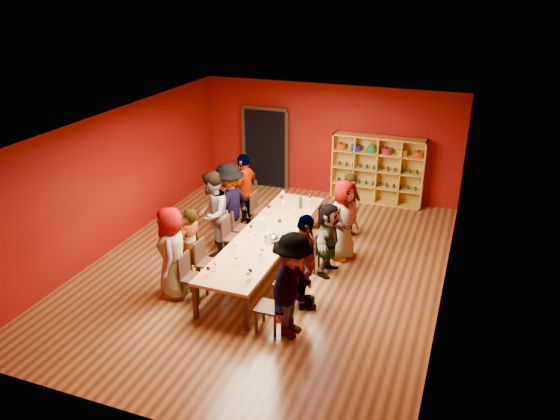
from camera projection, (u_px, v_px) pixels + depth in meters
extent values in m
cube|color=#563116|center=(267.00, 267.00, 11.37)|extent=(7.10, 9.10, 0.02)
cube|color=#6A0905|center=(329.00, 140.00, 14.64)|extent=(7.10, 0.02, 3.00)
cube|color=#6A0905|center=(135.00, 327.00, 6.89)|extent=(7.10, 0.02, 3.00)
cube|color=#6A0905|center=(118.00, 179.00, 11.89)|extent=(0.02, 9.10, 3.00)
cube|color=#6A0905|center=(451.00, 226.00, 9.64)|extent=(0.02, 9.10, 3.00)
cube|color=silver|center=(266.00, 125.00, 10.17)|extent=(7.10, 9.10, 0.02)
cube|color=#AA7E47|center=(267.00, 235.00, 11.08)|extent=(1.10, 4.50, 0.06)
cube|color=black|center=(195.00, 302.00, 9.52)|extent=(0.08, 0.08, 0.69)
cube|color=black|center=(282.00, 209.00, 13.25)|extent=(0.08, 0.08, 0.69)
cube|color=black|center=(247.00, 313.00, 9.20)|extent=(0.08, 0.08, 0.69)
cube|color=black|center=(320.00, 215.00, 12.93)|extent=(0.08, 0.08, 0.69)
cube|color=black|center=(266.00, 148.00, 15.32)|extent=(1.20, 0.14, 2.20)
cube|color=black|center=(265.00, 108.00, 14.80)|extent=(1.32, 0.06, 0.10)
cube|color=black|center=(244.00, 147.00, 15.47)|extent=(0.10, 0.06, 2.20)
cube|color=black|center=(287.00, 151.00, 15.05)|extent=(0.10, 0.06, 2.20)
cube|color=#B98E29|center=(334.00, 165.00, 14.61)|extent=(0.04, 0.40, 1.80)
cube|color=#B98E29|center=(424.00, 175.00, 13.86)|extent=(0.04, 0.40, 1.80)
cube|color=#B98E29|center=(380.00, 137.00, 13.88)|extent=(2.40, 0.40, 0.04)
cube|color=#B98E29|center=(375.00, 201.00, 14.58)|extent=(2.40, 0.40, 0.04)
cube|color=#B98E29|center=(379.00, 168.00, 14.40)|extent=(2.40, 0.02, 1.80)
cube|color=#B98E29|center=(376.00, 186.00, 14.41)|extent=(2.36, 0.38, 0.03)
cube|color=#B98E29|center=(377.00, 170.00, 14.23)|extent=(2.36, 0.38, 0.03)
cube|color=#B98E29|center=(379.00, 153.00, 14.06)|extent=(2.36, 0.38, 0.03)
cube|color=#B98E29|center=(355.00, 167.00, 14.43)|extent=(0.03, 0.38, 1.76)
cube|color=#B98E29|center=(377.00, 170.00, 14.23)|extent=(0.03, 0.38, 1.76)
cube|color=#B98E29|center=(401.00, 173.00, 14.04)|extent=(0.03, 0.38, 1.76)
cylinder|color=red|center=(341.00, 146.00, 14.34)|extent=(0.26, 0.26, 0.15)
sphere|color=black|center=(341.00, 143.00, 14.30)|extent=(0.05, 0.05, 0.05)
cylinder|color=#151D96|center=(356.00, 148.00, 14.21)|extent=(0.26, 0.26, 0.15)
sphere|color=black|center=(356.00, 144.00, 14.17)|extent=(0.05, 0.05, 0.05)
cylinder|color=#1B6D28|center=(371.00, 151.00, 14.10)|extent=(0.26, 0.26, 0.08)
cone|color=#1B6D28|center=(372.00, 145.00, 14.04)|extent=(0.24, 0.24, 0.22)
cylinder|color=#A5121F|center=(387.00, 151.00, 13.96)|extent=(0.26, 0.26, 0.15)
sphere|color=black|center=(387.00, 147.00, 13.92)|extent=(0.05, 0.05, 0.05)
cylinder|color=gold|center=(402.00, 153.00, 13.83)|extent=(0.26, 0.26, 0.15)
sphere|color=black|center=(403.00, 149.00, 13.79)|extent=(0.05, 0.05, 0.05)
cylinder|color=red|center=(418.00, 154.00, 13.70)|extent=(0.26, 0.26, 0.15)
sphere|color=black|center=(419.00, 151.00, 13.66)|extent=(0.05, 0.05, 0.05)
cylinder|color=black|center=(339.00, 179.00, 14.71)|extent=(0.07, 0.07, 0.10)
cylinder|color=black|center=(346.00, 180.00, 14.66)|extent=(0.07, 0.07, 0.10)
cylinder|color=black|center=(352.00, 181.00, 14.60)|extent=(0.07, 0.07, 0.10)
cylinder|color=black|center=(359.00, 182.00, 14.54)|extent=(0.07, 0.07, 0.10)
cylinder|color=black|center=(366.00, 182.00, 14.48)|extent=(0.07, 0.07, 0.10)
cylinder|color=black|center=(373.00, 183.00, 14.42)|extent=(0.07, 0.07, 0.10)
cylinder|color=black|center=(380.00, 184.00, 14.36)|extent=(0.07, 0.07, 0.10)
cylinder|color=black|center=(387.00, 185.00, 14.30)|extent=(0.07, 0.07, 0.10)
cylinder|color=black|center=(394.00, 186.00, 14.24)|extent=(0.07, 0.07, 0.10)
cylinder|color=black|center=(401.00, 187.00, 14.18)|extent=(0.07, 0.07, 0.10)
cylinder|color=black|center=(408.00, 188.00, 14.12)|extent=(0.07, 0.07, 0.10)
cylinder|color=black|center=(415.00, 189.00, 14.06)|extent=(0.07, 0.07, 0.10)
cylinder|color=black|center=(340.00, 163.00, 14.54)|extent=(0.07, 0.07, 0.10)
cylinder|color=black|center=(346.00, 164.00, 14.48)|extent=(0.07, 0.07, 0.10)
cylinder|color=black|center=(353.00, 165.00, 14.42)|extent=(0.07, 0.07, 0.10)
cylinder|color=black|center=(360.00, 166.00, 14.36)|extent=(0.07, 0.07, 0.10)
cylinder|color=black|center=(367.00, 166.00, 14.30)|extent=(0.07, 0.07, 0.10)
cylinder|color=black|center=(374.00, 167.00, 14.24)|extent=(0.07, 0.07, 0.10)
cylinder|color=black|center=(381.00, 168.00, 14.18)|extent=(0.07, 0.07, 0.10)
cylinder|color=black|center=(388.00, 169.00, 14.12)|extent=(0.07, 0.07, 0.10)
cylinder|color=black|center=(395.00, 170.00, 14.06)|extent=(0.07, 0.07, 0.10)
cylinder|color=black|center=(403.00, 170.00, 14.00)|extent=(0.07, 0.07, 0.10)
cylinder|color=black|center=(410.00, 171.00, 13.94)|extent=(0.07, 0.07, 0.10)
cylinder|color=black|center=(417.00, 172.00, 13.88)|extent=(0.07, 0.07, 0.10)
cube|color=black|center=(194.00, 278.00, 10.09)|extent=(0.42, 0.42, 0.04)
cube|color=black|center=(184.00, 265.00, 10.05)|extent=(0.04, 0.40, 0.44)
cube|color=black|center=(182.00, 291.00, 10.08)|extent=(0.04, 0.04, 0.41)
cube|color=black|center=(198.00, 295.00, 9.97)|extent=(0.04, 0.04, 0.41)
cube|color=black|center=(191.00, 283.00, 10.38)|extent=(0.04, 0.04, 0.41)
cube|color=black|center=(207.00, 286.00, 10.27)|extent=(0.04, 0.04, 0.41)
imported|color=#131836|center=(172.00, 253.00, 10.04)|extent=(0.78, 0.98, 1.77)
cube|color=black|center=(209.00, 263.00, 10.60)|extent=(0.42, 0.42, 0.04)
cube|color=black|center=(199.00, 251.00, 10.57)|extent=(0.04, 0.40, 0.44)
cube|color=black|center=(198.00, 276.00, 10.60)|extent=(0.04, 0.04, 0.41)
cube|color=black|center=(213.00, 279.00, 10.49)|extent=(0.04, 0.04, 0.41)
cube|color=black|center=(206.00, 268.00, 10.89)|extent=(0.04, 0.04, 0.41)
cube|color=black|center=(221.00, 271.00, 10.78)|extent=(0.04, 0.04, 0.41)
imported|color=#4B4B50|center=(190.00, 245.00, 10.59)|extent=(0.56, 0.66, 1.53)
cube|color=black|center=(234.00, 238.00, 11.61)|extent=(0.42, 0.42, 0.04)
cube|color=black|center=(226.00, 227.00, 11.58)|extent=(0.04, 0.40, 0.44)
cube|color=black|center=(224.00, 250.00, 11.61)|extent=(0.04, 0.04, 0.41)
cube|color=black|center=(239.00, 252.00, 11.50)|extent=(0.04, 0.04, 0.41)
cube|color=black|center=(231.00, 243.00, 11.90)|extent=(0.04, 0.04, 0.41)
cube|color=black|center=(245.00, 245.00, 11.79)|extent=(0.04, 0.04, 0.41)
imported|color=#6187C7|center=(212.00, 214.00, 11.57)|extent=(0.68, 0.99, 1.86)
cube|color=black|center=(244.00, 229.00, 12.05)|extent=(0.42, 0.42, 0.04)
cube|color=black|center=(236.00, 218.00, 12.01)|extent=(0.04, 0.40, 0.44)
cube|color=black|center=(234.00, 240.00, 12.04)|extent=(0.04, 0.04, 0.41)
cube|color=black|center=(248.00, 242.00, 11.94)|extent=(0.04, 0.04, 0.41)
cube|color=black|center=(240.00, 233.00, 12.34)|extent=(0.04, 0.04, 0.41)
cube|color=black|center=(254.00, 236.00, 12.23)|extent=(0.04, 0.04, 0.41)
imported|color=#5276A9|center=(229.00, 205.00, 11.95)|extent=(0.72, 1.30, 1.89)
cube|color=black|center=(261.00, 211.00, 12.93)|extent=(0.42, 0.42, 0.04)
cube|color=black|center=(254.00, 201.00, 12.89)|extent=(0.04, 0.40, 0.44)
cube|color=black|center=(252.00, 222.00, 12.92)|extent=(0.04, 0.04, 0.41)
cube|color=black|center=(265.00, 224.00, 12.81)|extent=(0.04, 0.04, 0.41)
cube|color=black|center=(258.00, 216.00, 13.22)|extent=(0.04, 0.04, 0.41)
cube|color=black|center=(271.00, 218.00, 13.11)|extent=(0.04, 0.04, 0.41)
imported|color=#4D4D52|center=(245.00, 191.00, 12.87)|extent=(0.59, 1.10, 1.81)
cube|color=black|center=(269.00, 307.00, 9.21)|extent=(0.42, 0.42, 0.04)
cube|color=black|center=(280.00, 297.00, 9.05)|extent=(0.04, 0.40, 0.44)
cube|color=black|center=(256.00, 322.00, 9.20)|extent=(0.04, 0.04, 0.41)
cube|color=black|center=(275.00, 326.00, 9.09)|extent=(0.04, 0.04, 0.41)
cube|color=black|center=(264.00, 311.00, 9.50)|extent=(0.04, 0.04, 0.41)
cube|color=black|center=(282.00, 315.00, 9.39)|extent=(0.04, 0.04, 0.41)
imported|color=#141A37|center=(293.00, 286.00, 8.87)|extent=(0.63, 1.26, 1.87)
cube|color=black|center=(287.00, 282.00, 9.95)|extent=(0.42, 0.42, 0.04)
cube|color=black|center=(297.00, 273.00, 9.80)|extent=(0.04, 0.40, 0.44)
cube|color=black|center=(275.00, 296.00, 9.95)|extent=(0.04, 0.04, 0.41)
cube|color=black|center=(292.00, 299.00, 9.84)|extent=(0.04, 0.04, 0.41)
cube|color=black|center=(281.00, 286.00, 10.24)|extent=(0.04, 0.04, 0.41)
cube|color=black|center=(298.00, 290.00, 10.14)|extent=(0.04, 0.04, 0.41)
imported|color=silver|center=(305.00, 262.00, 9.66)|extent=(0.87, 1.17, 1.82)
cube|color=black|center=(309.00, 250.00, 11.10)|extent=(0.42, 0.42, 0.04)
cube|color=black|center=(318.00, 241.00, 10.94)|extent=(0.04, 0.40, 0.44)
cube|color=black|center=(298.00, 262.00, 11.10)|extent=(0.04, 0.04, 0.41)
cube|color=black|center=(314.00, 265.00, 10.99)|extent=(0.04, 0.04, 0.41)
cube|color=black|center=(303.00, 255.00, 11.39)|extent=(0.04, 0.04, 0.41)
cube|color=black|center=(319.00, 258.00, 11.28)|extent=(0.04, 0.04, 0.41)
imported|color=#C78593|center=(329.00, 239.00, 10.84)|extent=(0.57, 1.44, 1.52)
cube|color=black|center=(319.00, 235.00, 11.75)|extent=(0.42, 0.42, 0.04)
cube|color=black|center=(328.00, 226.00, 11.59)|extent=(0.04, 0.40, 0.44)
cube|color=black|center=(309.00, 247.00, 11.75)|extent=(0.04, 0.04, 0.41)
cube|color=black|center=(325.00, 249.00, 11.64)|extent=(0.04, 0.04, 0.41)
cube|color=black|center=(314.00, 240.00, 12.04)|extent=(0.04, 0.04, 0.41)
cube|color=black|center=(329.00, 242.00, 11.93)|extent=(0.04, 0.04, 0.41)
imported|color=#C28287|center=(343.00, 220.00, 11.41)|extent=(0.75, 0.96, 1.74)
cube|color=black|center=(332.00, 217.00, 12.63)|extent=(0.42, 0.42, 0.04)
cube|color=black|center=(341.00, 209.00, 12.47)|extent=(0.04, 0.40, 0.44)
cube|color=black|center=(323.00, 228.00, 12.63)|extent=(0.04, 0.04, 0.41)
cube|color=black|center=(337.00, 230.00, 12.52)|extent=(0.04, 0.04, 0.41)
cube|color=black|center=(327.00, 222.00, 12.92)|extent=(0.04, 0.04, 0.41)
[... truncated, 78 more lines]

